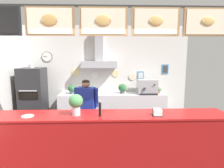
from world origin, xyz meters
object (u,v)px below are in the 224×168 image
at_px(shop_worker, 86,110).
at_px(basil_vase, 76,103).
at_px(espresso_machine, 147,87).
at_px(condiment_plate, 28,116).
at_px(potted_sage, 159,90).
at_px(pepper_grinder, 100,108).
at_px(pizza_oven, 33,98).
at_px(potted_oregano, 122,88).
at_px(napkin_holder, 157,112).
at_px(potted_basil, 72,89).
at_px(potted_rosemary, 92,90).

xyz_separation_m(shop_worker, basil_vase, (-0.05, -1.16, 0.45)).
bearing_deg(shop_worker, espresso_machine, -130.32).
bearing_deg(condiment_plate, basil_vase, 2.89).
distance_m(espresso_machine, condiment_plate, 3.51).
height_order(espresso_machine, potted_sage, espresso_machine).
bearing_deg(potted_sage, pepper_grinder, -124.21).
xyz_separation_m(pizza_oven, potted_oregano, (2.56, 0.20, 0.23)).
bearing_deg(napkin_holder, condiment_plate, 179.40).
bearing_deg(espresso_machine, potted_oregano, 177.02).
bearing_deg(basil_vase, potted_basil, 101.45).
distance_m(potted_rosemary, napkin_holder, 2.77).
xyz_separation_m(condiment_plate, basil_vase, (0.79, 0.04, 0.20)).
distance_m(napkin_holder, pepper_grinder, 0.96).
distance_m(condiment_plate, napkin_holder, 2.14).
bearing_deg(potted_sage, condiment_plate, -139.56).
xyz_separation_m(shop_worker, potted_basil, (-0.54, 1.28, 0.26)).
bearing_deg(shop_worker, potted_rosemary, -78.76).
bearing_deg(pepper_grinder, potted_basil, 109.61).
bearing_deg(potted_basil, potted_oregano, -0.02).
relative_size(pizza_oven, shop_worker, 1.20).
bearing_deg(espresso_machine, shop_worker, -143.54).
distance_m(pizza_oven, potted_sage, 3.64).
relative_size(espresso_machine, potted_oregano, 2.00).
relative_size(condiment_plate, pepper_grinder, 0.72).
distance_m(pizza_oven, potted_basil, 1.10).
xyz_separation_m(shop_worker, potted_oregano, (0.95, 1.28, 0.27)).
bearing_deg(potted_basil, shop_worker, -67.04).
relative_size(potted_rosemary, potted_sage, 1.13).
relative_size(shop_worker, potted_sage, 7.45).
relative_size(potted_basil, condiment_plate, 1.38).
bearing_deg(condiment_plate, potted_rosemary, 70.18).
bearing_deg(potted_oregano, potted_basil, 179.98).
distance_m(potted_sage, napkin_holder, 2.57).
xyz_separation_m(potted_rosemary, napkin_holder, (1.26, -2.47, 0.05)).
distance_m(shop_worker, potted_rosemary, 1.28).
xyz_separation_m(pizza_oven, shop_worker, (1.61, -1.08, -0.05)).
bearing_deg(shop_worker, pizza_oven, -20.76).
relative_size(potted_basil, pepper_grinder, 1.00).
distance_m(potted_rosemary, potted_basil, 0.59).
bearing_deg(pizza_oven, potted_rosemary, 5.81).
bearing_deg(espresso_machine, pepper_grinder, -118.42).
bearing_deg(potted_basil, condiment_plate, -96.80).
bearing_deg(pepper_grinder, condiment_plate, 178.72).
xyz_separation_m(potted_oregano, condiment_plate, (-1.79, -2.48, -0.03)).
height_order(espresso_machine, potted_oregano, espresso_machine).
distance_m(espresso_machine, napkin_holder, 2.49).
height_order(shop_worker, potted_sage, shop_worker).
bearing_deg(pepper_grinder, napkin_holder, 0.25).
relative_size(pizza_oven, potted_rosemary, 7.91).
bearing_deg(condiment_plate, espresso_machine, 44.04).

